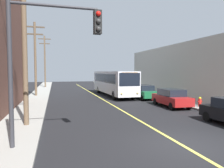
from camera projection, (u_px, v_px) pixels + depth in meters
ground_plane at (180, 144)px, 9.13m from camera, size 120.00×120.00×0.00m
sidewalk_left at (30, 110)px, 16.81m from camera, size 2.50×90.00×0.15m
sidewalk_right at (185, 103)px, 20.67m from camera, size 2.50×90.00×0.15m
lane_stripe_center at (103, 100)px, 23.56m from camera, size 0.16×60.00×0.01m
building_right_warehouse at (216, 71)px, 26.34m from camera, size 12.00×25.82×6.45m
city_bus at (113, 82)px, 27.60m from camera, size 2.84×12.21×3.20m
parked_car_red at (171, 98)px, 18.72m from camera, size 1.95×4.46×1.62m
parked_car_green at (144, 92)px, 24.19m from camera, size 1.85×4.42×1.62m
utility_pole_near at (24, 23)px, 11.54m from camera, size 2.40×0.28×10.40m
utility_pole_mid at (35, 55)px, 26.09m from camera, size 2.40×0.28×9.20m
utility_pole_far at (45, 59)px, 40.73m from camera, size 2.40×0.28×9.99m
traffic_signal_left_corner at (50, 44)px, 8.47m from camera, size 3.75×0.48×6.00m
fire_hydrant at (200, 102)px, 18.03m from camera, size 0.44×0.26×0.84m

